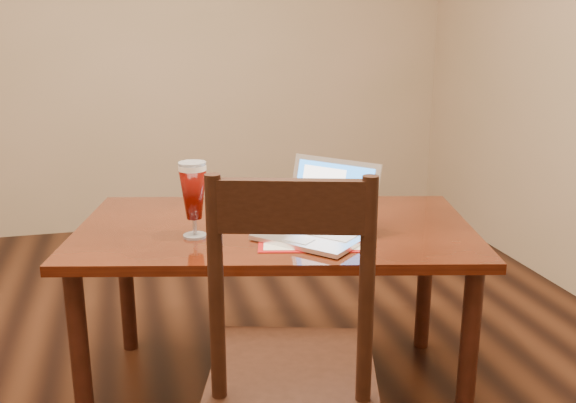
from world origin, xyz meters
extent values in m
cube|color=tan|center=(0.00, 2.50, 1.35)|extent=(4.50, 0.01, 2.70)
cube|color=#501B0A|center=(0.45, 0.17, 0.68)|extent=(1.64, 1.16, 0.04)
cylinder|color=#35140D|center=(-0.28, -0.01, 0.33)|extent=(0.07, 0.07, 0.66)
cylinder|color=#35140D|center=(1.02, -0.32, 0.33)|extent=(0.07, 0.07, 0.66)
cylinder|color=#35140D|center=(-0.12, 0.66, 0.33)|extent=(0.07, 0.07, 0.66)
cylinder|color=#35140D|center=(1.18, 0.35, 0.33)|extent=(0.07, 0.07, 0.66)
cube|color=#9A0E0E|center=(0.55, -0.02, 0.70)|extent=(0.44, 0.36, 0.00)
cube|color=silver|center=(0.55, -0.02, 0.70)|extent=(0.40, 0.32, 0.00)
cube|color=silver|center=(0.53, -0.03, 0.71)|extent=(0.43, 0.43, 0.02)
cube|color=silver|center=(0.57, 0.01, 0.72)|extent=(0.28, 0.29, 0.00)
cube|color=silver|center=(0.48, -0.07, 0.72)|extent=(0.11, 0.11, 0.00)
cube|color=silver|center=(0.65, 0.08, 0.84)|extent=(0.30, 0.32, 0.24)
cube|color=blue|center=(0.65, 0.08, 0.84)|extent=(0.25, 0.27, 0.20)
cube|color=white|center=(0.62, 0.11, 0.84)|extent=(0.16, 0.16, 0.17)
cylinder|color=silver|center=(0.14, 0.11, 0.70)|extent=(0.09, 0.09, 0.01)
cylinder|color=silver|center=(0.14, 0.11, 0.74)|extent=(0.01, 0.01, 0.06)
cylinder|color=white|center=(0.14, 0.11, 0.95)|extent=(0.10, 0.10, 0.02)
cylinder|color=silver|center=(0.14, 0.11, 0.97)|extent=(0.10, 0.10, 0.01)
cylinder|color=white|center=(0.47, 0.48, 0.72)|extent=(0.06, 0.06, 0.04)
cylinder|color=white|center=(0.53, 0.45, 0.72)|extent=(0.06, 0.06, 0.04)
cube|color=black|center=(0.35, -0.49, 0.48)|extent=(0.57, 0.56, 0.04)
cylinder|color=black|center=(0.12, -0.61, 0.80)|extent=(0.04, 0.04, 0.60)
cylinder|color=black|center=(0.48, -0.72, 0.80)|extent=(0.04, 0.04, 0.60)
cube|color=black|center=(0.30, -0.66, 1.02)|extent=(0.37, 0.14, 0.13)
camera|label=1|loc=(-0.07, -2.10, 1.44)|focal=40.00mm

